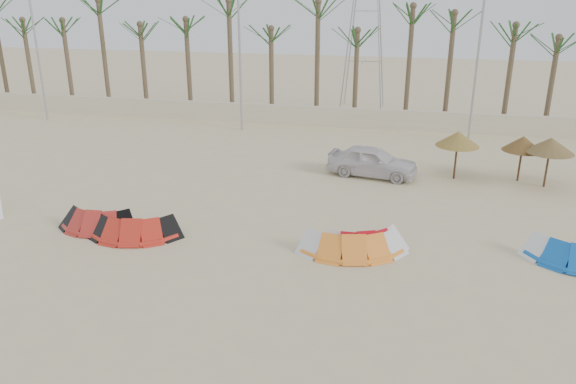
% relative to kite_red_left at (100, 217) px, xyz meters
% --- Properties ---
extents(ground, '(120.00, 120.00, 0.00)m').
position_rel_kite_red_left_xyz_m(ground, '(7.00, -4.11, -0.42)').
color(ground, '#D4C58A').
rests_on(ground, ground).
extents(boundary_wall, '(60.00, 0.30, 1.30)m').
position_rel_kite_red_left_xyz_m(boundary_wall, '(7.00, 17.89, 0.23)').
color(boundary_wall, beige).
rests_on(boundary_wall, ground).
extents(palm_line, '(52.00, 4.00, 7.70)m').
position_rel_kite_red_left_xyz_m(palm_line, '(7.67, 19.39, 6.03)').
color(palm_line, brown).
rests_on(palm_line, ground).
extents(lamp_a, '(1.25, 0.14, 11.00)m').
position_rel_kite_red_left_xyz_m(lamp_a, '(-12.96, 15.89, 5.35)').
color(lamp_a, '#A5A8AD').
rests_on(lamp_a, ground).
extents(lamp_b, '(1.25, 0.14, 11.00)m').
position_rel_kite_red_left_xyz_m(lamp_b, '(1.04, 15.89, 5.35)').
color(lamp_b, '#A5A8AD').
rests_on(lamp_b, ground).
extents(lamp_c, '(1.25, 0.14, 11.00)m').
position_rel_kite_red_left_xyz_m(lamp_c, '(15.04, 15.89, 5.35)').
color(lamp_c, '#A5A8AD').
rests_on(lamp_c, ground).
extents(pylon, '(3.00, 3.00, 14.00)m').
position_rel_kite_red_left_xyz_m(pylon, '(8.00, 23.89, -0.42)').
color(pylon, '#A5A8AD').
rests_on(pylon, ground).
extents(kite_red_left, '(3.05, 1.63, 0.90)m').
position_rel_kite_red_left_xyz_m(kite_red_left, '(0.00, 0.00, 0.00)').
color(kite_red_left, '#B52921').
rests_on(kite_red_left, ground).
extents(kite_red_mid, '(3.57, 2.10, 0.90)m').
position_rel_kite_red_left_xyz_m(kite_red_mid, '(1.75, -0.34, 0.00)').
color(kite_red_mid, red).
rests_on(kite_red_mid, ground).
extents(kite_red_right, '(3.46, 2.41, 0.90)m').
position_rel_kite_red_left_xyz_m(kite_red_right, '(10.15, 0.25, 0.00)').
color(kite_red_right, '#B80A16').
rests_on(kite_red_right, ground).
extents(kite_orange, '(3.89, 2.18, 0.90)m').
position_rel_kite_red_left_xyz_m(kite_orange, '(9.75, 0.06, 0.00)').
color(kite_orange, orange).
rests_on(kite_orange, ground).
extents(parasol_left, '(2.06, 2.06, 2.34)m').
position_rel_kite_red_left_xyz_m(parasol_left, '(13.74, 8.76, 1.57)').
color(parasol_left, '#4C331E').
rests_on(parasol_left, ground).
extents(parasol_mid, '(2.14, 2.14, 2.35)m').
position_rel_kite_red_left_xyz_m(parasol_mid, '(17.76, 8.44, 1.57)').
color(parasol_mid, '#4C331E').
rests_on(parasol_mid, ground).
extents(parasol_right, '(1.86, 1.86, 2.19)m').
position_rel_kite_red_left_xyz_m(parasol_right, '(16.71, 9.08, 1.42)').
color(parasol_right, '#4C331E').
rests_on(parasol_right, ground).
extents(car, '(4.57, 2.49, 1.47)m').
position_rel_kite_red_left_xyz_m(car, '(9.82, 8.38, 0.32)').
color(car, silver).
rests_on(car, ground).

